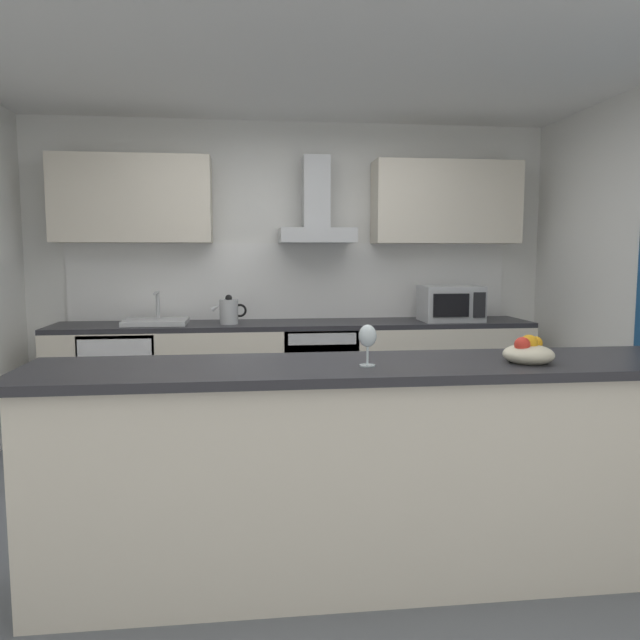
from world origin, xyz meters
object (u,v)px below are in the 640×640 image
at_px(wine_glass, 368,337).
at_px(fruit_bowl, 528,353).
at_px(range_hood, 316,216).
at_px(kettle, 229,311).
at_px(microwave, 451,303).
at_px(sink, 156,321).
at_px(oven, 318,374).
at_px(refrigerator, 124,383).

xyz_separation_m(wine_glass, fruit_bowl, (0.72, 0.00, -0.08)).
bearing_deg(range_hood, kettle, -167.44).
xyz_separation_m(microwave, fruit_bowl, (-0.49, -2.47, -0.01)).
xyz_separation_m(microwave, kettle, (-1.86, -0.01, -0.04)).
distance_m(sink, kettle, 0.59).
bearing_deg(sink, microwave, -0.91).
bearing_deg(oven, sink, 179.52).
bearing_deg(microwave, kettle, -179.82).
relative_size(oven, microwave, 1.60).
height_order(kettle, fruit_bowl, kettle).
bearing_deg(wine_glass, range_hood, 88.21).
height_order(sink, kettle, sink).
bearing_deg(wine_glass, microwave, 63.81).
height_order(refrigerator, sink, sink).
xyz_separation_m(oven, kettle, (-0.73, -0.03, 0.55)).
xyz_separation_m(oven, wine_glass, (-0.08, -2.49, 0.65)).
height_order(microwave, sink, microwave).
relative_size(kettle, range_hood, 0.40).
distance_m(kettle, fruit_bowl, 2.82).
relative_size(oven, kettle, 2.77).
distance_m(oven, refrigerator, 1.59).
bearing_deg(sink, wine_glass, -63.71).
bearing_deg(microwave, wine_glass, -116.19).
height_order(kettle, range_hood, range_hood).
height_order(oven, range_hood, range_hood).
distance_m(oven, kettle, 0.91).
bearing_deg(oven, kettle, -177.37).
height_order(oven, sink, sink).
relative_size(sink, kettle, 1.73).
height_order(sink, range_hood, range_hood).
bearing_deg(microwave, fruit_bowl, -101.34).
height_order(sink, wine_glass, wine_glass).
height_order(oven, fruit_bowl, fruit_bowl).
height_order(microwave, kettle, microwave).
bearing_deg(oven, refrigerator, -179.90).
relative_size(range_hood, wine_glass, 4.05).
height_order(refrigerator, wine_glass, wine_glass).
relative_size(refrigerator, range_hood, 1.18).
bearing_deg(sink, range_hood, 5.13).
bearing_deg(range_hood, wine_glass, -91.79).
bearing_deg(kettle, wine_glass, -75.19).
distance_m(refrigerator, range_hood, 2.10).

